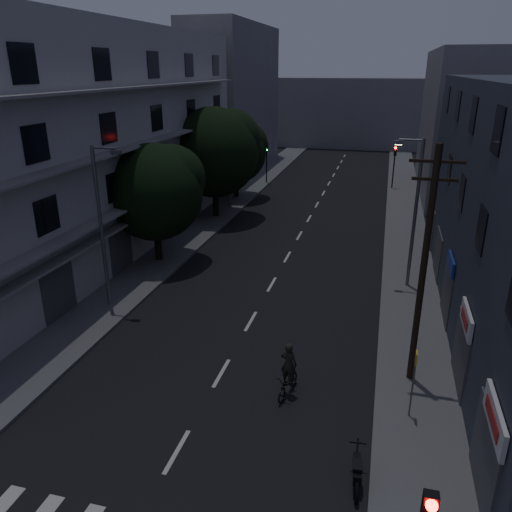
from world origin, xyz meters
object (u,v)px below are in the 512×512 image
at_px(motorcycle, 357,472).
at_px(cyclist, 288,377).
at_px(utility_pole, 424,265).
at_px(bus_stop_sign, 414,373).

distance_m(motorcycle, cyclist, 4.66).
xyz_separation_m(utility_pole, cyclist, (-4.42, -2.05, -4.13)).
bearing_deg(cyclist, utility_pole, 36.53).
bearing_deg(cyclist, motorcycle, -41.84).
xyz_separation_m(bus_stop_sign, motorcycle, (-1.57, -3.41, -1.44)).
height_order(bus_stop_sign, motorcycle, bus_stop_sign).
height_order(bus_stop_sign, cyclist, bus_stop_sign).
relative_size(utility_pole, bus_stop_sign, 3.56).
height_order(motorcycle, cyclist, cyclist).
distance_m(utility_pole, bus_stop_sign, 3.81).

